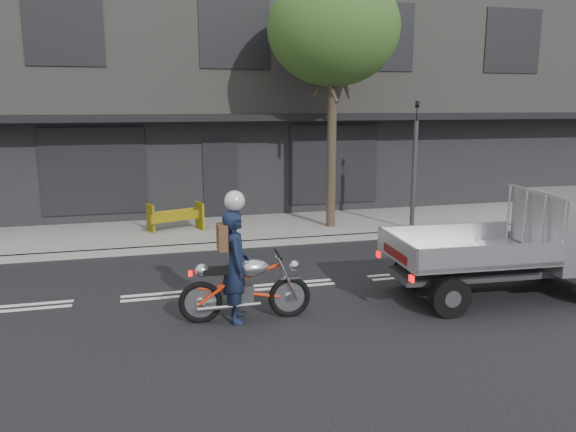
# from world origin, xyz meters

# --- Properties ---
(ground) EXTENTS (80.00, 80.00, 0.00)m
(ground) POSITION_xyz_m (0.00, 0.00, 0.00)
(ground) COLOR black
(ground) RESTS_ON ground
(sidewalk) EXTENTS (32.00, 3.20, 0.15)m
(sidewalk) POSITION_xyz_m (0.00, 4.70, 0.07)
(sidewalk) COLOR gray
(sidewalk) RESTS_ON ground
(kerb) EXTENTS (32.00, 0.20, 0.15)m
(kerb) POSITION_xyz_m (0.00, 3.10, 0.07)
(kerb) COLOR gray
(kerb) RESTS_ON ground
(building_main) EXTENTS (26.00, 10.00, 8.00)m
(building_main) POSITION_xyz_m (0.00, 11.30, 4.00)
(building_main) COLOR slate
(building_main) RESTS_ON ground
(street_tree) EXTENTS (3.40, 3.40, 6.74)m
(street_tree) POSITION_xyz_m (2.20, 4.20, 5.28)
(street_tree) COLOR #382B21
(street_tree) RESTS_ON ground
(traffic_light_pole) EXTENTS (0.12, 0.12, 3.50)m
(traffic_light_pole) POSITION_xyz_m (4.20, 3.35, 1.65)
(traffic_light_pole) COLOR #2D2D30
(traffic_light_pole) RESTS_ON ground
(motorcycle) EXTENTS (2.14, 0.62, 1.10)m
(motorcycle) POSITION_xyz_m (-1.20, -1.49, 0.56)
(motorcycle) COLOR black
(motorcycle) RESTS_ON ground
(rider) EXTENTS (0.48, 0.69, 1.81)m
(rider) POSITION_xyz_m (-1.35, -1.49, 0.91)
(rider) COLOR #121B32
(rider) RESTS_ON ground
(flatbed_ute) EXTENTS (4.28, 1.96, 1.94)m
(flatbed_ute) POSITION_xyz_m (4.48, -1.60, 1.11)
(flatbed_ute) COLOR black
(flatbed_ute) RESTS_ON ground
(construction_barrier) EXTENTS (1.46, 0.97, 0.76)m
(construction_barrier) POSITION_xyz_m (-1.92, 4.51, 0.53)
(construction_barrier) COLOR yellow
(construction_barrier) RESTS_ON sidewalk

